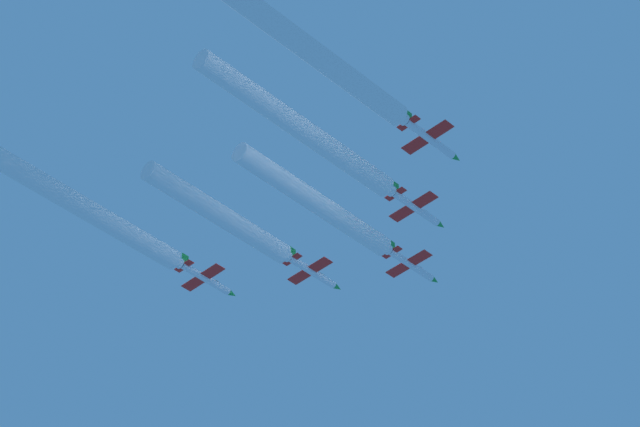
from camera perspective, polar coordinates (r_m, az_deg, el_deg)
The scene contains 10 objects.
jet_lead at distance 245.84m, azimuth 3.69°, elevation -2.08°, with size 8.92×12.98×3.12m.
jet_left_wingman at distance 244.91m, azimuth -0.26°, elevation -2.37°, with size 8.92×12.98×3.12m.
jet_right_wingman at distance 232.42m, azimuth 3.88°, elevation 0.19°, with size 8.92×12.98×3.12m.
jet_outer_left at distance 245.00m, azimuth -4.52°, elevation -2.62°, with size 8.92×12.98×3.12m.
jet_outer_right at distance 218.52m, azimuth 4.45°, elevation 2.95°, with size 8.92×12.98×3.12m.
smoke_trail_lead at distance 232.53m, azimuth -0.12°, elevation 0.42°, with size 3.44×34.55×3.44m.
smoke_trail_left_wingman at distance 233.57m, azimuth -3.97°, elevation -0.07°, with size 3.44×31.07×3.44m.
smoke_trail_right_wingman at distance 217.89m, azimuth -0.75°, elevation 3.39°, with size 3.44×41.04×3.44m.
smoke_trail_outer_left at distance 233.11m, azimuth -9.17°, elevation 0.11°, with size 3.44×39.03×3.44m.
smoke_trail_outer_right at distance 205.52m, azimuth -0.05°, elevation 6.26°, with size 3.44×36.89×3.44m.
Camera 1 is at (124.72, -141.07, 2.10)m, focal length 80.43 mm.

